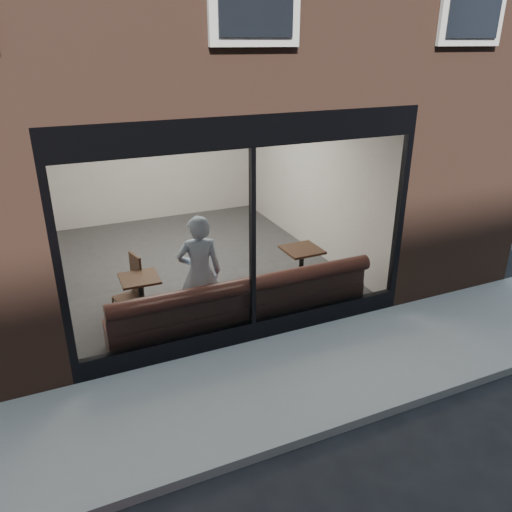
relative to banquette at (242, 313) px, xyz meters
name	(u,v)px	position (x,y,z in m)	size (l,w,h in m)	color
ground	(326,431)	(0.00, -2.45, -0.23)	(120.00, 120.00, 0.00)	black
sidewalk_near	(286,380)	(0.00, -1.45, -0.22)	(40.00, 2.00, 0.01)	gray
kerb_near	(329,430)	(0.00, -2.50, -0.17)	(40.00, 0.10, 0.12)	gray
host_building_pier_right	(292,142)	(3.75, 5.55, 1.38)	(2.50, 12.00, 3.20)	brown
host_building_backfill	(126,134)	(0.00, 8.55, 1.38)	(5.00, 6.00, 3.20)	brown
cafe_floor	(192,263)	(0.00, 2.55, -0.21)	(6.00, 6.00, 0.00)	#2D2D30
cafe_ceiling	(183,94)	(0.00, 2.55, 2.97)	(6.00, 6.00, 0.00)	white
cafe_wall_back	(151,154)	(0.00, 5.54, 1.37)	(5.00, 5.00, 0.00)	beige
cafe_wall_left	(42,201)	(-2.49, 2.55, 1.37)	(6.00, 6.00, 0.00)	beige
cafe_wall_right	(307,171)	(2.49, 2.55, 1.37)	(6.00, 6.00, 0.00)	beige
storefront_kick	(253,330)	(0.00, -0.40, -0.08)	(5.00, 0.10, 0.30)	black
storefront_header	(252,131)	(0.00, -0.40, 2.77)	(5.00, 0.10, 0.40)	black
storefront_mullion	(253,241)	(0.00, -0.40, 1.32)	(0.06, 0.10, 2.50)	black
storefront_glass	(253,242)	(0.00, -0.43, 1.33)	(4.80, 4.80, 0.00)	white
banquette	(242,313)	(0.00, 0.00, 0.00)	(4.00, 0.55, 0.45)	#361813
person	(200,273)	(-0.56, 0.26, 0.67)	(0.65, 0.43, 1.78)	#A1B9D8
cafe_table_left	(139,278)	(-1.35, 0.76, 0.52)	(0.57, 0.57, 0.04)	#321B13
cafe_table_right	(302,250)	(1.43, 0.76, 0.52)	(0.62, 0.62, 0.04)	#321B13
cafe_chair_left	(128,298)	(-1.50, 1.16, 0.01)	(0.38, 0.38, 0.04)	#321B13
wall_poster	(48,216)	(-2.45, 2.08, 1.24)	(0.02, 0.62, 0.82)	white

